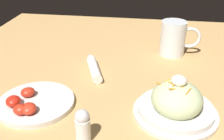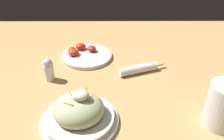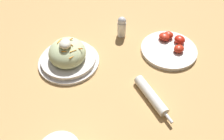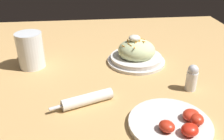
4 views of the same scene
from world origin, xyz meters
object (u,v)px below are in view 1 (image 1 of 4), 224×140
napkin_roll (94,69)px  salt_shaker (83,126)px  tomato_plate (33,103)px  beer_mug (173,40)px  salad_plate (176,104)px

napkin_roll → salt_shaker: salt_shaker is taller
napkin_roll → salt_shaker: 0.33m
napkin_roll → tomato_plate: bearing=-30.1°
tomato_plate → salt_shaker: (0.11, 0.17, 0.03)m
beer_mug → salt_shaker: bearing=-22.9°
beer_mug → tomato_plate: 0.57m
salt_shaker → napkin_roll: bearing=-172.2°
salad_plate → salt_shaker: 0.25m
salad_plate → napkin_roll: size_ratio=1.21×
tomato_plate → napkin_roll: bearing=149.9°
salt_shaker → tomato_plate: bearing=-123.6°
salad_plate → beer_mug: bearing=178.8°
napkin_roll → tomato_plate: tomato_plate is taller
tomato_plate → salt_shaker: salt_shaker is taller
salad_plate → napkin_roll: salad_plate is taller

